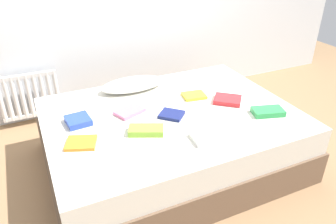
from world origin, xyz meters
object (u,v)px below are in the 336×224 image
Objects in this scene: pillow at (132,84)px; textbook_lime at (146,130)px; textbook_navy at (172,115)px; textbook_yellow at (194,96)px; radiator at (30,96)px; textbook_blue at (78,121)px; textbook_green at (268,112)px; bed at (170,139)px; textbook_white at (207,137)px; textbook_red at (228,100)px; textbook_orange at (81,143)px; textbook_pink at (130,112)px.

pillow reaches higher than textbook_lime.
textbook_navy is 0.39m from textbook_yellow.
textbook_blue is (0.30, -1.06, 0.20)m from radiator.
pillow is 1.21m from textbook_green.
textbook_blue is (-0.71, 0.14, 0.28)m from bed.
textbook_blue reaches higher than bed.
textbook_green is at bearing -24.59° from textbook_blue.
bed is at bearing -76.34° from pillow.
textbook_lime is at bearing -107.36° from textbook_navy.
textbook_white is 1.19× the size of textbook_blue.
textbook_white is 1.22× the size of textbook_navy.
textbook_white is at bearing -80.83° from bed.
textbook_orange is (-1.27, -0.12, -0.01)m from textbook_red.
radiator reaches higher than textbook_pink.
textbook_lime and textbook_green have the same top height.
radiator reaches higher than textbook_orange.
textbook_green is at bearing -21.58° from textbook_red.
textbook_green is (0.82, -0.89, -0.03)m from pillow.
textbook_white is 0.41m from textbook_navy.
textbook_lime is at bearing -139.95° from textbook_yellow.
textbook_pink is at bearing -168.08° from textbook_yellow.
textbook_navy is 0.80× the size of textbook_pink.
textbook_navy is 0.54m from textbook_red.
textbook_yellow is at bearing -37.98° from radiator.
textbook_red is 1.00× the size of textbook_pink.
pillow is 2.64× the size of textbook_pink.
textbook_white is (0.07, -0.45, 0.27)m from bed.
bed is 0.77m from textbook_blue.
textbook_red is at bearing -41.14° from pillow.
textbook_pink is (-0.01, 0.33, -0.01)m from textbook_lime.
textbook_navy is 0.88× the size of textbook_orange.
bed is at bearing -143.15° from textbook_red.
textbook_red is at bearing -13.35° from textbook_blue.
bed is 10.32× the size of textbook_yellow.
textbook_navy is at bearing -54.06° from textbook_pink.
textbook_orange is at bearing 164.96° from textbook_white.
bed is at bearing 169.74° from textbook_green.
textbook_lime is 1.03× the size of textbook_green.
textbook_lime reaches higher than textbook_orange.
textbook_lime is 1.12× the size of textbook_red.
textbook_green reaches higher than bed.
textbook_green is at bearing 22.25° from textbook_navy.
textbook_green reaches higher than textbook_navy.
bed is 0.81m from textbook_orange.
textbook_yellow is at bearing 79.35° from textbook_navy.
radiator is at bearing 173.08° from textbook_navy.
pillow is at bearing 179.06° from textbook_red.
textbook_navy is 0.80× the size of textbook_red.
textbook_orange is (-0.73, -0.09, -0.00)m from textbook_navy.
textbook_blue is at bearing 148.01° from textbook_white.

